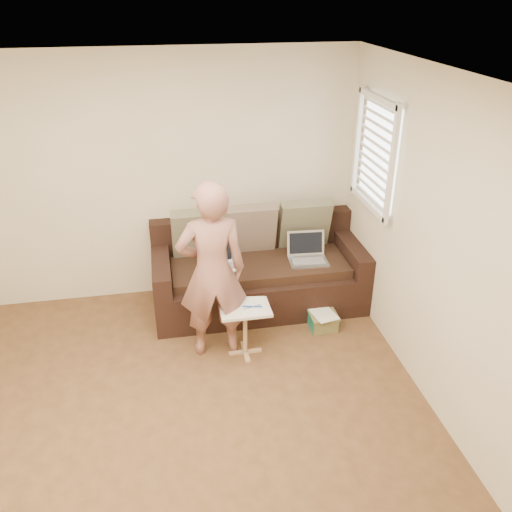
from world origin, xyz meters
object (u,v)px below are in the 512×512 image
laptop_silver (308,262)px  side_table (245,331)px  sofa (259,269)px  person (212,272)px  laptop_white (223,269)px  drinking_glass (223,298)px  striped_box (323,320)px

laptop_silver → side_table: 1.10m
sofa → person: 1.01m
laptop_silver → laptop_white: laptop_silver is taller
laptop_silver → side_table: laptop_silver is taller
sofa → drinking_glass: 0.87m
person → striped_box: person is taller
laptop_white → sofa: bearing=0.3°
sofa → laptop_white: sofa is taller
sofa → drinking_glass: size_ratio=18.33×
sofa → side_table: sofa is taller
drinking_glass → striped_box: drinking_glass is taller
sofa → drinking_glass: bearing=-123.0°
drinking_glass → striped_box: bearing=8.2°
sofa → striped_box: (0.55, -0.58, -0.34)m
side_table → striped_box: bearing=16.9°
side_table → drinking_glass: 0.38m
laptop_white → striped_box: laptop_white is taller
laptop_silver → drinking_glass: (-0.97, -0.60, 0.04)m
laptop_silver → laptop_white: size_ratio=1.21×
sofa → drinking_glass: (-0.47, -0.72, 0.14)m
laptop_white → person: (-0.17, -0.62, 0.33)m
laptop_silver → sofa: bearing=170.5°
laptop_white → person: person is taller
drinking_glass → laptop_silver: bearing=31.6°
side_table → striped_box: 0.89m
person → sofa: bearing=-129.0°
person → striped_box: bearing=-173.6°
side_table → sofa: bearing=70.8°
sofa → striped_box: 0.86m
laptop_white → side_table: size_ratio=0.66×
person → striped_box: size_ratio=6.15×
laptop_silver → drinking_glass: 1.14m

